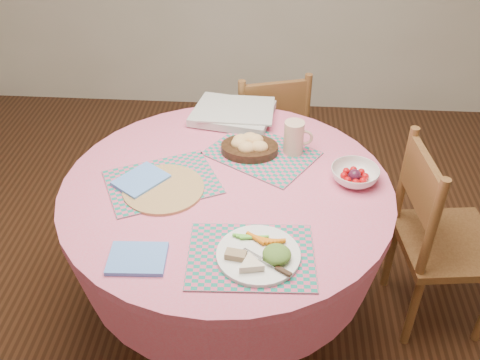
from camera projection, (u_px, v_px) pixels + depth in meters
The scene contains 15 objects.
ground at pixel (229, 316), 2.44m from camera, with size 4.00×4.00×0.00m, color #331C0F.
dining_table at pixel (227, 225), 2.10m from camera, with size 1.24×1.24×0.75m.
chair_right at pixel (438, 236), 2.19m from camera, with size 0.44×0.45×0.88m.
chair_back at pixel (267, 138), 2.82m from camera, with size 0.48×0.47×0.85m.
placemat_front at pixel (251, 256), 1.69m from camera, with size 0.40×0.30×0.01m, color #167D6A.
placemat_left at pixel (162, 182), 2.00m from camera, with size 0.40×0.30×0.01m, color #167D6A.
placemat_back at pixel (262, 153), 2.16m from camera, with size 0.40×0.30×0.01m, color #167D6A.
wicker_trivet at pixel (164, 189), 1.96m from camera, with size 0.30×0.30×0.01m, color brown.
napkin_near at pixel (137, 258), 1.68m from camera, with size 0.18×0.14×0.01m, color #588BE4.
napkin_far at pixel (141, 180), 1.99m from camera, with size 0.18×0.14×0.01m, color #588BE4.
dinner_plate at pixel (261, 254), 1.67m from camera, with size 0.27×0.27×0.05m.
bread_bowl at pixel (249, 145), 2.14m from camera, with size 0.23×0.23×0.08m.
latte_mug at pixel (294, 137), 2.12m from camera, with size 0.12×0.08×0.14m.
fruit_bowl at pixel (355, 175), 2.00m from camera, with size 0.18×0.18×0.06m.
newspaper_stack at pixel (233, 113), 2.37m from camera, with size 0.38×0.33×0.04m.
Camera 1 is at (0.16, -1.57, 1.96)m, focal length 40.00 mm.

